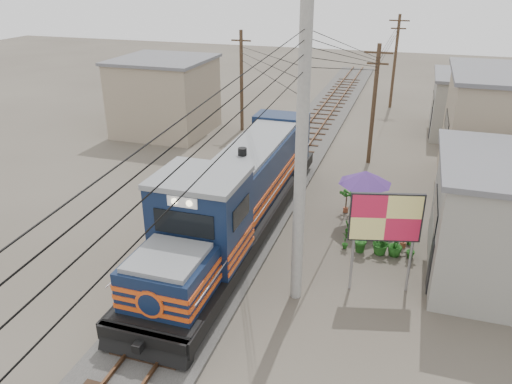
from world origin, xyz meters
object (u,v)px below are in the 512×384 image
(locomotive, at_px, (238,196))
(market_umbrella, at_px, (365,177))
(billboard, at_px, (386,220))
(vendor, at_px, (391,218))

(locomotive, height_order, market_umbrella, locomotive)
(billboard, xyz_separation_m, market_umbrella, (-1.20, 5.00, -0.54))
(billboard, bearing_deg, market_umbrella, 89.31)
(vendor, bearing_deg, billboard, 90.94)
(market_umbrella, bearing_deg, vendor, -22.40)
(billboard, distance_m, market_umbrella, 5.17)
(locomotive, xyz_separation_m, market_umbrella, (5.07, 2.58, 0.51))
(locomotive, height_order, billboard, locomotive)
(market_umbrella, xyz_separation_m, vendor, (1.32, -0.54, -1.53))
(market_umbrella, relative_size, vendor, 1.94)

